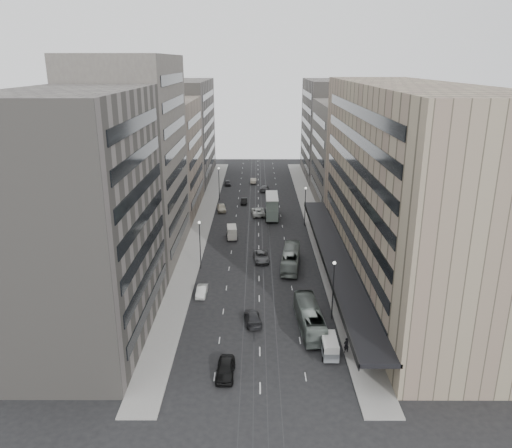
{
  "coord_description": "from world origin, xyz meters",
  "views": [
    {
      "loc": [
        -0.36,
        -64.76,
        32.93
      ],
      "look_at": [
        -0.5,
        16.79,
        6.28
      ],
      "focal_mm": 35.0,
      "sensor_mm": 36.0,
      "label": 1
    }
  ],
  "objects_px": {
    "vw_microbus": "(329,346)",
    "pedestrian": "(346,345)",
    "bus_far": "(291,258)",
    "sedan_0": "(225,369)",
    "panel_van": "(232,232)",
    "sedan_1": "(202,291)",
    "bus_near": "(310,318)",
    "sedan_2": "(261,257)",
    "double_decker": "(272,206)"
  },
  "relations": [
    {
      "from": "double_decker",
      "to": "sedan_1",
      "type": "distance_m",
      "value": 40.07
    },
    {
      "from": "bus_far",
      "to": "sedan_2",
      "type": "xyz_separation_m",
      "value": [
        -4.9,
        2.75,
        -0.82
      ]
    },
    {
      "from": "pedestrian",
      "to": "bus_far",
      "type": "bearing_deg",
      "value": -102.95
    },
    {
      "from": "bus_near",
      "to": "sedan_1",
      "type": "height_order",
      "value": "bus_near"
    },
    {
      "from": "vw_microbus",
      "to": "pedestrian",
      "type": "distance_m",
      "value": 2.1
    },
    {
      "from": "pedestrian",
      "to": "sedan_1",
      "type": "bearing_deg",
      "value": -62.93
    },
    {
      "from": "sedan_0",
      "to": "pedestrian",
      "type": "distance_m",
      "value": 14.69
    },
    {
      "from": "sedan_1",
      "to": "panel_van",
      "type": "bearing_deg",
      "value": 83.97
    },
    {
      "from": "double_decker",
      "to": "sedan_2",
      "type": "height_order",
      "value": "double_decker"
    },
    {
      "from": "vw_microbus",
      "to": "panel_van",
      "type": "distance_m",
      "value": 42.73
    },
    {
      "from": "panel_van",
      "to": "sedan_1",
      "type": "distance_m",
      "value": 25.02
    },
    {
      "from": "panel_van",
      "to": "sedan_2",
      "type": "distance_m",
      "value": 12.69
    },
    {
      "from": "bus_near",
      "to": "sedan_0",
      "type": "xyz_separation_m",
      "value": [
        -10.24,
        -10.23,
        -0.73
      ]
    },
    {
      "from": "double_decker",
      "to": "sedan_2",
      "type": "distance_m",
      "value": 25.12
    },
    {
      "from": "bus_far",
      "to": "sedan_2",
      "type": "relative_size",
      "value": 2.1
    },
    {
      "from": "bus_far",
      "to": "sedan_1",
      "type": "xyz_separation_m",
      "value": [
        -13.82,
        -10.69,
        -0.89
      ]
    },
    {
      "from": "vw_microbus",
      "to": "bus_near",
      "type": "bearing_deg",
      "value": 105.89
    },
    {
      "from": "bus_far",
      "to": "bus_near",
      "type": "bearing_deg",
      "value": 99.92
    },
    {
      "from": "bus_near",
      "to": "panel_van",
      "type": "height_order",
      "value": "bus_near"
    },
    {
      "from": "bus_far",
      "to": "vw_microbus",
      "type": "height_order",
      "value": "bus_far"
    },
    {
      "from": "vw_microbus",
      "to": "sedan_2",
      "type": "xyz_separation_m",
      "value": [
        -7.74,
        29.23,
        -0.51
      ]
    },
    {
      "from": "sedan_2",
      "to": "bus_far",
      "type": "bearing_deg",
      "value": -33.69
    },
    {
      "from": "sedan_0",
      "to": "bus_near",
      "type": "bearing_deg",
      "value": 46.41
    },
    {
      "from": "panel_van",
      "to": "pedestrian",
      "type": "bearing_deg",
      "value": -74.24
    },
    {
      "from": "bus_near",
      "to": "vw_microbus",
      "type": "bearing_deg",
      "value": 101.63
    },
    {
      "from": "vw_microbus",
      "to": "pedestrian",
      "type": "bearing_deg",
      "value": 12.81
    },
    {
      "from": "sedan_0",
      "to": "sedan_1",
      "type": "distance_m",
      "value": 20.36
    },
    {
      "from": "bus_near",
      "to": "bus_far",
      "type": "xyz_separation_m",
      "value": [
        -1.13,
        20.26,
        -0.01
      ]
    },
    {
      "from": "vw_microbus",
      "to": "sedan_2",
      "type": "height_order",
      "value": "vw_microbus"
    },
    {
      "from": "sedan_0",
      "to": "sedan_2",
      "type": "relative_size",
      "value": 0.92
    },
    {
      "from": "bus_near",
      "to": "sedan_2",
      "type": "distance_m",
      "value": 23.8
    },
    {
      "from": "bus_far",
      "to": "sedan_0",
      "type": "xyz_separation_m",
      "value": [
        -9.11,
        -30.49,
        -0.73
      ]
    },
    {
      "from": "panel_van",
      "to": "bus_near",
      "type": "bearing_deg",
      "value": -76.51
    },
    {
      "from": "sedan_2",
      "to": "sedan_1",
      "type": "bearing_deg",
      "value": -127.97
    },
    {
      "from": "pedestrian",
      "to": "vw_microbus",
      "type": "bearing_deg",
      "value": -11.29
    },
    {
      "from": "panel_van",
      "to": "double_decker",
      "type": "bearing_deg",
      "value": 53.74
    },
    {
      "from": "bus_near",
      "to": "panel_van",
      "type": "distance_m",
      "value": 36.29
    },
    {
      "from": "bus_near",
      "to": "bus_far",
      "type": "relative_size",
      "value": 1.0
    },
    {
      "from": "bus_near",
      "to": "vw_microbus",
      "type": "relative_size",
      "value": 2.69
    },
    {
      "from": "sedan_0",
      "to": "sedan_1",
      "type": "bearing_deg",
      "value": 104.79
    },
    {
      "from": "pedestrian",
      "to": "bus_near",
      "type": "bearing_deg",
      "value": -80.5
    },
    {
      "from": "bus_near",
      "to": "sedan_0",
      "type": "height_order",
      "value": "bus_near"
    },
    {
      "from": "sedan_1",
      "to": "vw_microbus",
      "type": "bearing_deg",
      "value": -41.97
    },
    {
      "from": "double_decker",
      "to": "vw_microbus",
      "type": "relative_size",
      "value": 2.23
    },
    {
      "from": "sedan_0",
      "to": "sedan_1",
      "type": "xyz_separation_m",
      "value": [
        -4.71,
        19.8,
        -0.16
      ]
    },
    {
      "from": "panel_van",
      "to": "sedan_2",
      "type": "xyz_separation_m",
      "value": [
        5.63,
        -11.36,
        -0.63
      ]
    },
    {
      "from": "double_decker",
      "to": "sedan_0",
      "type": "height_order",
      "value": "double_decker"
    },
    {
      "from": "panel_van",
      "to": "sedan_1",
      "type": "bearing_deg",
      "value": -102.79
    },
    {
      "from": "double_decker",
      "to": "sedan_2",
      "type": "relative_size",
      "value": 1.75
    },
    {
      "from": "sedan_2",
      "to": "panel_van",
      "type": "bearing_deg",
      "value": 111.96
    }
  ]
}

